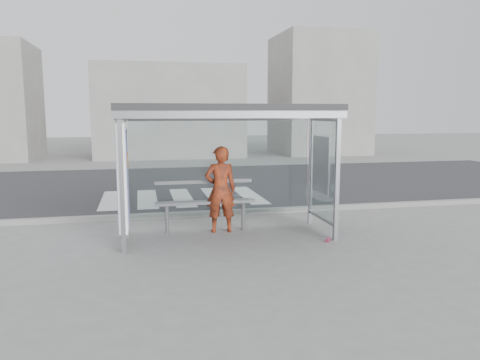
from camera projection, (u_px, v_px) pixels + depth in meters
name	position (u px, v px, depth m)	size (l,w,h in m)	color
ground	(228.00, 236.00, 9.37)	(80.00, 80.00, 0.00)	slate
road	(190.00, 184.00, 16.14)	(30.00, 10.00, 0.01)	#2D2D30
curb	(213.00, 213.00, 11.24)	(30.00, 0.18, 0.12)	gray
crosswalk	(182.00, 198.00, 13.61)	(4.55, 3.00, 0.00)	silver
bus_shelter	(208.00, 137.00, 9.06)	(4.25, 1.65, 2.62)	gray
building_center	(168.00, 112.00, 26.42)	(8.00, 5.00, 5.00)	gray
building_right	(319.00, 95.00, 28.16)	(5.00, 5.00, 7.00)	gray
person	(221.00, 189.00, 9.61)	(0.65, 0.43, 1.79)	orange
bench	(205.00, 202.00, 9.68)	(2.05, 0.34, 1.06)	slate
soda_can	(328.00, 240.00, 8.98)	(0.07, 0.07, 0.13)	#E24279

